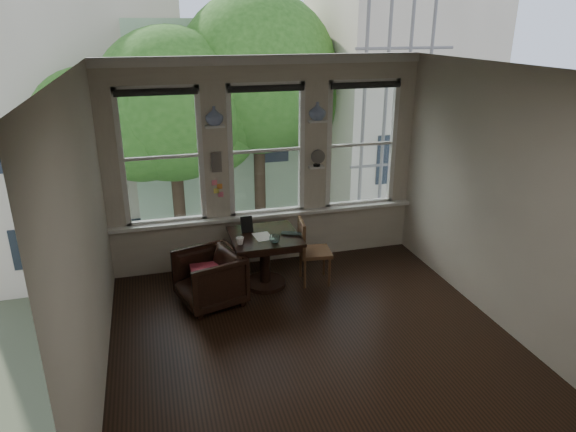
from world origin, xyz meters
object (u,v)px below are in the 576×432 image
object	(u,v)px
armchair_left	(210,278)
laptop	(292,235)
table	(265,260)
mug	(240,241)
side_chair_right	(315,251)

from	to	relation	value
armchair_left	laptop	bearing A→B (deg)	81.65
table	mug	size ratio (longest dim) A/B	8.69
side_chair_right	mug	size ratio (longest dim) A/B	8.88
side_chair_right	laptop	size ratio (longest dim) A/B	3.16
side_chair_right	mug	bearing A→B (deg)	104.16
table	armchair_left	world-z (taller)	table
side_chair_right	table	bearing A→B (deg)	90.29
armchair_left	laptop	world-z (taller)	laptop
table	side_chair_right	world-z (taller)	side_chair_right
table	armchair_left	bearing A→B (deg)	-160.68
laptop	mug	xyz separation A→B (m)	(-0.71, -0.09, 0.04)
armchair_left	mug	distance (m)	0.61
side_chair_right	laptop	distance (m)	0.46
side_chair_right	armchair_left	bearing A→B (deg)	104.51
table	laptop	xyz separation A→B (m)	(0.34, -0.12, 0.39)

